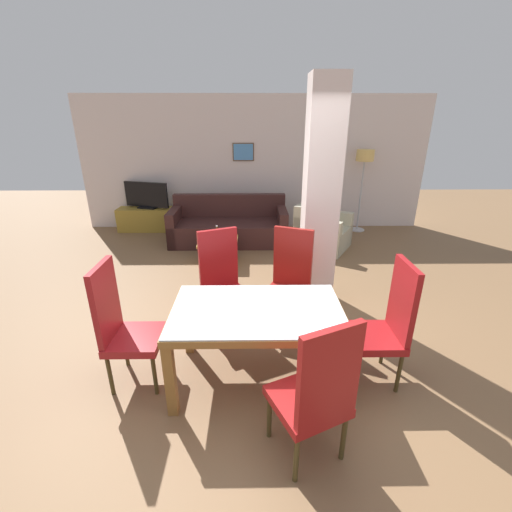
% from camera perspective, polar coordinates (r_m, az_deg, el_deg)
% --- Properties ---
extents(ground_plane, '(18.00, 18.00, 0.00)m').
position_cam_1_polar(ground_plane, '(3.38, 0.18, -19.53)').
color(ground_plane, brown).
extents(back_wall, '(7.20, 0.09, 2.70)m').
position_cam_1_polar(back_wall, '(7.42, -0.40, 15.06)').
color(back_wall, silver).
rests_on(back_wall, ground_plane).
extents(divider_pillar, '(0.40, 0.38, 2.70)m').
position_cam_1_polar(divider_pillar, '(4.22, 10.72, 9.40)').
color(divider_pillar, silver).
rests_on(divider_pillar, ground_plane).
extents(dining_table, '(1.47, 0.90, 0.73)m').
position_cam_1_polar(dining_table, '(3.03, 0.19, -11.31)').
color(dining_table, brown).
rests_on(dining_table, ground_plane).
extents(dining_chair_head_left, '(0.46, 0.46, 1.15)m').
position_cam_1_polar(dining_chair_head_left, '(3.22, -21.39, -10.47)').
color(dining_chair_head_left, maroon).
rests_on(dining_chair_head_left, ground_plane).
extents(dining_chair_near_right, '(0.61, 0.61, 1.15)m').
position_cam_1_polar(dining_chair_near_right, '(2.41, 10.04, -21.46)').
color(dining_chair_near_right, maroon).
rests_on(dining_chair_near_right, ground_plane).
extents(dining_chair_far_right, '(0.60, 0.60, 1.15)m').
position_cam_1_polar(dining_chair_far_right, '(3.81, 5.56, -3.79)').
color(dining_chair_far_right, maroon).
rests_on(dining_chair_far_right, ground_plane).
extents(dining_chair_head_right, '(0.46, 0.46, 1.15)m').
position_cam_1_polar(dining_chair_head_right, '(3.24, 20.92, -10.23)').
color(dining_chair_head_right, maroon).
rests_on(dining_chair_head_right, ground_plane).
extents(dining_chair_far_left, '(0.61, 0.61, 1.15)m').
position_cam_1_polar(dining_chair_far_left, '(3.77, -5.65, -4.04)').
color(dining_chair_far_left, maroon).
rests_on(dining_chair_far_left, ground_plane).
extents(sofa, '(2.20, 0.94, 0.86)m').
position_cam_1_polar(sofa, '(6.66, -4.52, 4.85)').
color(sofa, '#381D1B').
rests_on(sofa, ground_plane).
extents(armchair, '(1.16, 1.16, 0.83)m').
position_cam_1_polar(armchair, '(6.41, 10.78, 3.84)').
color(armchair, '#B8B295').
rests_on(armchair, ground_plane).
extents(coffee_table, '(0.63, 0.59, 0.38)m').
position_cam_1_polar(coffee_table, '(5.71, -6.27, 0.85)').
color(coffee_table, olive).
rests_on(coffee_table, ground_plane).
extents(bottle, '(0.07, 0.07, 0.25)m').
position_cam_1_polar(bottle, '(5.62, -6.50, 3.53)').
color(bottle, '#4C2D14').
rests_on(bottle, coffee_table).
extents(tv_stand, '(1.27, 0.40, 0.48)m').
position_cam_1_polar(tv_stand, '(7.69, -17.37, 5.87)').
color(tv_stand, olive).
rests_on(tv_stand, ground_plane).
extents(tv_screen, '(0.95, 0.33, 0.55)m').
position_cam_1_polar(tv_screen, '(7.57, -17.80, 9.55)').
color(tv_screen, black).
rests_on(tv_screen, tv_stand).
extents(floor_lamp, '(0.35, 0.35, 1.67)m').
position_cam_1_polar(floor_lamp, '(7.44, 17.61, 14.56)').
color(floor_lamp, '#B7B7BC').
rests_on(floor_lamp, ground_plane).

